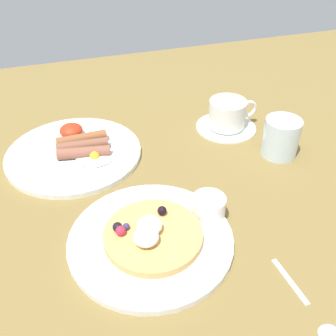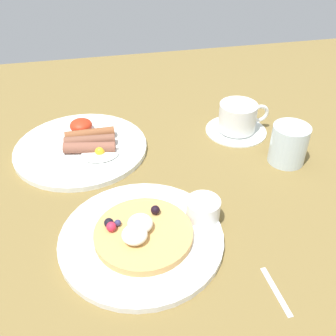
{
  "view_description": "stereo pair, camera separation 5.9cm",
  "coord_description": "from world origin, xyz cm",
  "px_view_note": "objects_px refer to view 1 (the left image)",
  "views": [
    {
      "loc": [
        -14.93,
        -53.24,
        46.29
      ],
      "look_at": [
        2.53,
        0.02,
        4.0
      ],
      "focal_mm": 41.29,
      "sensor_mm": 36.0,
      "label": 1
    },
    {
      "loc": [
        -9.24,
        -54.78,
        46.29
      ],
      "look_at": [
        2.53,
        0.02,
        4.0
      ],
      "focal_mm": 41.29,
      "sensor_mm": 36.0,
      "label": 2
    }
  ],
  "objects_px": {
    "syrup_ramekin": "(209,206)",
    "teaspoon": "(314,312)",
    "breakfast_plate": "(74,154)",
    "water_glass": "(281,137)",
    "coffee_saucer": "(226,127)",
    "coffee_cup": "(228,113)",
    "pancake_plate": "(151,240)"
  },
  "relations": [
    {
      "from": "syrup_ramekin",
      "to": "teaspoon",
      "type": "relative_size",
      "value": 0.41
    },
    {
      "from": "breakfast_plate",
      "to": "water_glass",
      "type": "relative_size",
      "value": 3.45
    },
    {
      "from": "breakfast_plate",
      "to": "coffee_saucer",
      "type": "bearing_deg",
      "value": 0.67
    },
    {
      "from": "coffee_cup",
      "to": "teaspoon",
      "type": "bearing_deg",
      "value": -101.07
    },
    {
      "from": "pancake_plate",
      "to": "coffee_saucer",
      "type": "relative_size",
      "value": 1.9
    },
    {
      "from": "coffee_saucer",
      "to": "breakfast_plate",
      "type": "bearing_deg",
      "value": -179.33
    },
    {
      "from": "coffee_cup",
      "to": "coffee_saucer",
      "type": "bearing_deg",
      "value": 179.24
    },
    {
      "from": "breakfast_plate",
      "to": "pancake_plate",
      "type": "bearing_deg",
      "value": -73.03
    },
    {
      "from": "pancake_plate",
      "to": "breakfast_plate",
      "type": "bearing_deg",
      "value": 106.97
    },
    {
      "from": "syrup_ramekin",
      "to": "breakfast_plate",
      "type": "height_order",
      "value": "syrup_ramekin"
    },
    {
      "from": "coffee_cup",
      "to": "teaspoon",
      "type": "distance_m",
      "value": 0.48
    },
    {
      "from": "breakfast_plate",
      "to": "water_glass",
      "type": "distance_m",
      "value": 0.43
    },
    {
      "from": "teaspoon",
      "to": "pancake_plate",
      "type": "bearing_deg",
      "value": 132.45
    },
    {
      "from": "syrup_ramekin",
      "to": "pancake_plate",
      "type": "bearing_deg",
      "value": -168.41
    },
    {
      "from": "pancake_plate",
      "to": "breakfast_plate",
      "type": "xyz_separation_m",
      "value": [
        -0.09,
        0.28,
        -0.0
      ]
    },
    {
      "from": "coffee_saucer",
      "to": "teaspoon",
      "type": "xyz_separation_m",
      "value": [
        -0.09,
        -0.47,
        -0.0
      ]
    },
    {
      "from": "syrup_ramekin",
      "to": "coffee_saucer",
      "type": "bearing_deg",
      "value": 59.24
    },
    {
      "from": "coffee_cup",
      "to": "water_glass",
      "type": "height_order",
      "value": "water_glass"
    },
    {
      "from": "pancake_plate",
      "to": "coffee_cup",
      "type": "bearing_deg",
      "value": 47.0
    },
    {
      "from": "syrup_ramekin",
      "to": "breakfast_plate",
      "type": "bearing_deg",
      "value": 126.77
    },
    {
      "from": "coffee_cup",
      "to": "teaspoon",
      "type": "height_order",
      "value": "coffee_cup"
    },
    {
      "from": "pancake_plate",
      "to": "water_glass",
      "type": "bearing_deg",
      "value": 25.58
    },
    {
      "from": "coffee_saucer",
      "to": "water_glass",
      "type": "distance_m",
      "value": 0.15
    },
    {
      "from": "syrup_ramekin",
      "to": "water_glass",
      "type": "distance_m",
      "value": 0.25
    },
    {
      "from": "breakfast_plate",
      "to": "teaspoon",
      "type": "relative_size",
      "value": 2.04
    },
    {
      "from": "breakfast_plate",
      "to": "water_glass",
      "type": "xyz_separation_m",
      "value": [
        0.41,
        -0.12,
        0.03
      ]
    },
    {
      "from": "syrup_ramekin",
      "to": "coffee_saucer",
      "type": "distance_m",
      "value": 0.3
    },
    {
      "from": "coffee_saucer",
      "to": "water_glass",
      "type": "relative_size",
      "value": 1.71
    },
    {
      "from": "coffee_cup",
      "to": "teaspoon",
      "type": "xyz_separation_m",
      "value": [
        -0.09,
        -0.47,
        -0.04
      ]
    },
    {
      "from": "teaspoon",
      "to": "coffee_saucer",
      "type": "bearing_deg",
      "value": 79.12
    },
    {
      "from": "pancake_plate",
      "to": "coffee_cup",
      "type": "height_order",
      "value": "coffee_cup"
    },
    {
      "from": "pancake_plate",
      "to": "teaspoon",
      "type": "bearing_deg",
      "value": -47.55
    }
  ]
}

